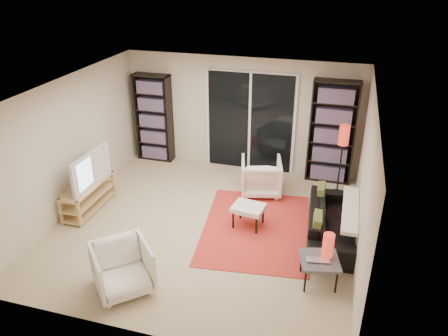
# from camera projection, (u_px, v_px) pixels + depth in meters

# --- Properties ---
(floor) EXTENTS (5.00, 5.00, 0.00)m
(floor) POSITION_uv_depth(u_px,v_px,m) (205.00, 225.00, 7.57)
(floor) COLOR beige
(floor) RESTS_ON ground
(wall_back) EXTENTS (5.00, 0.02, 2.40)m
(wall_back) POSITION_uv_depth(u_px,v_px,m) (241.00, 114.00, 9.20)
(wall_back) COLOR beige
(wall_back) RESTS_ON ground
(wall_front) EXTENTS (5.00, 0.02, 2.40)m
(wall_front) POSITION_uv_depth(u_px,v_px,m) (134.00, 255.00, 4.89)
(wall_front) COLOR beige
(wall_front) RESTS_ON ground
(wall_left) EXTENTS (0.02, 5.00, 2.40)m
(wall_left) POSITION_uv_depth(u_px,v_px,m) (69.00, 146.00, 7.66)
(wall_left) COLOR beige
(wall_left) RESTS_ON ground
(wall_right) EXTENTS (0.02, 5.00, 2.40)m
(wall_right) POSITION_uv_depth(u_px,v_px,m) (365.00, 183.00, 6.43)
(wall_right) COLOR beige
(wall_right) RESTS_ON ground
(ceiling) EXTENTS (5.00, 5.00, 0.02)m
(ceiling) POSITION_uv_depth(u_px,v_px,m) (202.00, 90.00, 6.52)
(ceiling) COLOR white
(ceiling) RESTS_ON wall_back
(sliding_door) EXTENTS (1.92, 0.08, 2.16)m
(sliding_door) POSITION_uv_depth(u_px,v_px,m) (250.00, 122.00, 9.19)
(sliding_door) COLOR white
(sliding_door) RESTS_ON ground
(bookshelf_left) EXTENTS (0.80, 0.30, 1.95)m
(bookshelf_left) POSITION_uv_depth(u_px,v_px,m) (154.00, 118.00, 9.64)
(bookshelf_left) COLOR black
(bookshelf_left) RESTS_ON ground
(bookshelf_right) EXTENTS (0.90, 0.30, 2.10)m
(bookshelf_right) POSITION_uv_depth(u_px,v_px,m) (332.00, 133.00, 8.65)
(bookshelf_right) COLOR black
(bookshelf_right) RESTS_ON ground
(tv_stand) EXTENTS (0.41, 1.27, 0.50)m
(tv_stand) POSITION_uv_depth(u_px,v_px,m) (89.00, 196.00, 7.97)
(tv_stand) COLOR tan
(tv_stand) RESTS_ON floor
(tv) EXTENTS (0.18, 1.12, 0.64)m
(tv) POSITION_uv_depth(u_px,v_px,m) (85.00, 169.00, 7.72)
(tv) COLOR black
(tv) RESTS_ON tv_stand
(rug) EXTENTS (2.06, 2.61, 0.01)m
(rug) POSITION_uv_depth(u_px,v_px,m) (256.00, 228.00, 7.49)
(rug) COLOR red
(rug) RESTS_ON floor
(sofa) EXTENTS (0.86, 1.93, 0.55)m
(sofa) POSITION_uv_depth(u_px,v_px,m) (331.00, 222.00, 7.17)
(sofa) COLOR black
(sofa) RESTS_ON floor
(armchair_back) EXTENTS (0.92, 0.94, 0.71)m
(armchair_back) POSITION_uv_depth(u_px,v_px,m) (261.00, 176.00, 8.47)
(armchair_back) COLOR white
(armchair_back) RESTS_ON floor
(armchair_front) EXTENTS (1.07, 1.07, 0.70)m
(armchair_front) POSITION_uv_depth(u_px,v_px,m) (123.00, 268.00, 5.99)
(armchair_front) COLOR white
(armchair_front) RESTS_ON floor
(ottoman) EXTENTS (0.58, 0.49, 0.40)m
(ottoman) POSITION_uv_depth(u_px,v_px,m) (248.00, 209.00, 7.41)
(ottoman) COLOR white
(ottoman) RESTS_ON floor
(side_table) EXTENTS (0.64, 0.64, 0.40)m
(side_table) POSITION_uv_depth(u_px,v_px,m) (319.00, 262.00, 6.11)
(side_table) COLOR #4C4C51
(side_table) RESTS_ON floor
(laptop) EXTENTS (0.35, 0.26, 0.03)m
(laptop) POSITION_uv_depth(u_px,v_px,m) (318.00, 262.00, 6.01)
(laptop) COLOR silver
(laptop) RESTS_ON side_table
(table_lamp) EXTENTS (0.16, 0.16, 0.36)m
(table_lamp) POSITION_uv_depth(u_px,v_px,m) (328.00, 245.00, 6.09)
(table_lamp) COLOR red
(table_lamp) RESTS_ON side_table
(floor_lamp) EXTENTS (0.21, 0.21, 1.41)m
(floor_lamp) POSITION_uv_depth(u_px,v_px,m) (343.00, 142.00, 8.14)
(floor_lamp) COLOR black
(floor_lamp) RESTS_ON floor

